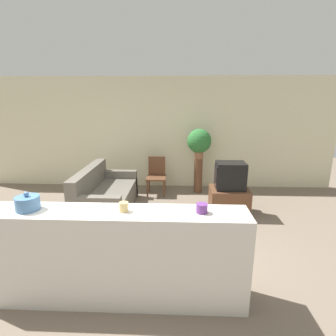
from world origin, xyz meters
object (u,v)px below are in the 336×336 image
Objects in this scene: couch at (105,197)px; potted_plant at (199,142)px; television at (230,176)px; decorative_bowl at (28,203)px; wooden_chair at (156,174)px.

potted_plant is (1.92, 1.18, 0.92)m from couch.
television is at bearing -67.50° from potted_plant.
television is 2.28× the size of decorative_bowl.
television is 3.45m from decorative_bowl.
couch is 1.42m from wooden_chair.
couch is 2.50m from decorative_bowl.
television is at bearing 42.58° from decorative_bowl.
potted_plant reaches higher than couch.
couch reaches higher than wooden_chair.
decorative_bowl is at bearing -92.67° from couch.
couch is at bearing -148.28° from potted_plant.
couch is 7.41× the size of decorative_bowl.
decorative_bowl is (-2.53, -2.32, 0.36)m from television.
decorative_bowl reaches higher than couch.
decorative_bowl is at bearing -119.79° from potted_plant.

